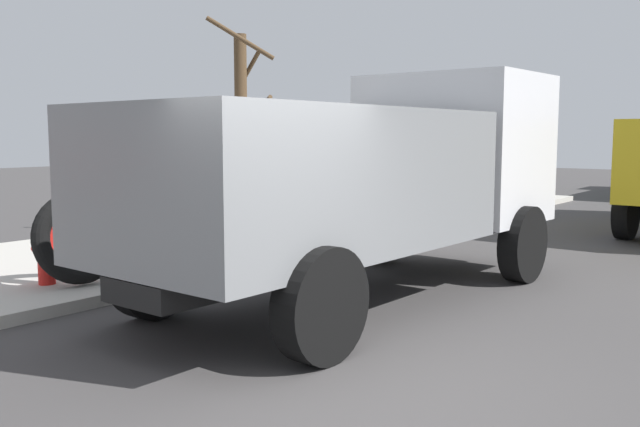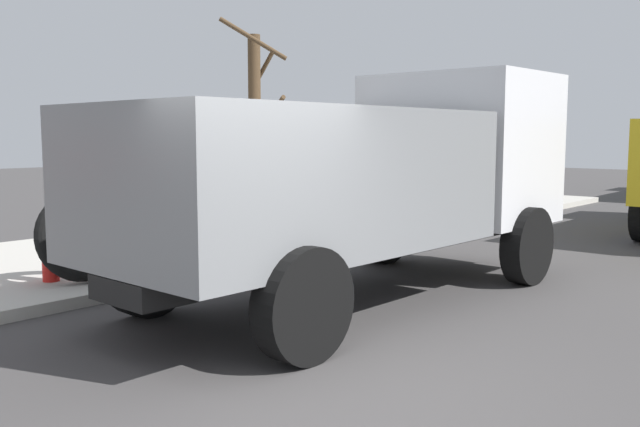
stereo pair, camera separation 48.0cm
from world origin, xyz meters
name	(u,v)px [view 2 (the right image)]	position (x,y,z in m)	size (l,w,h in m)	color
ground_plane	(320,391)	(0.00, 0.00, 0.00)	(80.00, 80.00, 0.00)	#423F3F
fire_hydrant	(50,245)	(0.36, 5.10, 0.64)	(0.25, 0.57, 0.91)	red
loose_tire	(81,236)	(0.61, 4.74, 0.77)	(1.22, 1.22, 0.24)	black
dump_truck_gray	(366,173)	(2.96, 1.79, 1.61)	(7.04, 2.89, 3.00)	slate
bare_tree	(256,125)	(6.25, 7.28, 2.32)	(1.68, 1.40, 4.33)	#4C3823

